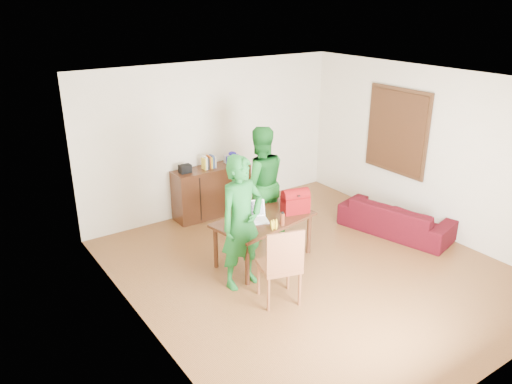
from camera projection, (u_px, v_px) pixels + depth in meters
room at (308, 182)px, 6.91m from camera, size 5.20×5.70×2.90m
table at (264, 223)px, 7.31m from camera, size 1.58×1.06×0.68m
chair at (279, 279)px, 6.41m from camera, size 0.60×0.58×1.07m
person_near at (242, 223)px, 6.58m from camera, size 0.71×0.51×1.85m
person_far at (260, 183)px, 7.95m from camera, size 1.07×0.94×1.86m
laptop at (255, 218)px, 7.16m from camera, size 0.43×0.37×0.26m
bananas at (274, 228)px, 6.92m from camera, size 0.17×0.12×0.06m
bottle at (282, 218)px, 7.04m from camera, size 0.07×0.07×0.20m
red_bag at (295, 203)px, 7.44m from camera, size 0.44×0.32×0.29m
sofa at (396, 218)px, 8.30m from camera, size 1.16×1.96×0.54m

